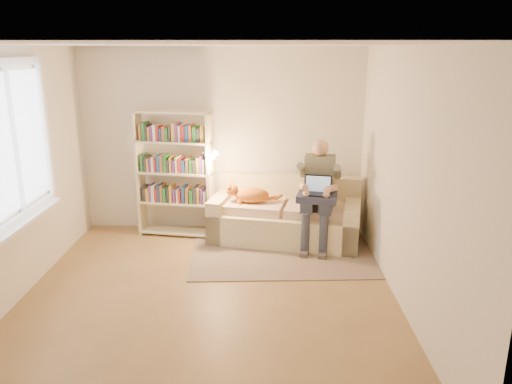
{
  "coord_description": "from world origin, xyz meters",
  "views": [
    {
      "loc": [
        0.57,
        -4.79,
        2.56
      ],
      "look_at": [
        0.49,
        1.0,
        0.9
      ],
      "focal_mm": 35.0,
      "sensor_mm": 36.0,
      "label": 1
    }
  ],
  "objects_px": {
    "laptop": "(317,189)",
    "person": "(318,188)",
    "bookshelf": "(175,168)",
    "cat": "(249,194)",
    "sofa": "(286,218)"
  },
  "relations": [
    {
      "from": "cat",
      "to": "bookshelf",
      "type": "distance_m",
      "value": 1.1
    },
    {
      "from": "person",
      "to": "laptop",
      "type": "distance_m",
      "value": 0.13
    },
    {
      "from": "person",
      "to": "cat",
      "type": "bearing_deg",
      "value": 178.52
    },
    {
      "from": "laptop",
      "to": "person",
      "type": "bearing_deg",
      "value": 84.76
    },
    {
      "from": "cat",
      "to": "laptop",
      "type": "xyz_separation_m",
      "value": [
        0.88,
        -0.33,
        0.17
      ]
    },
    {
      "from": "sofa",
      "to": "person",
      "type": "bearing_deg",
      "value": -18.76
    },
    {
      "from": "person",
      "to": "laptop",
      "type": "height_order",
      "value": "person"
    },
    {
      "from": "laptop",
      "to": "bookshelf",
      "type": "xyz_separation_m",
      "value": [
        -1.91,
        0.51,
        0.16
      ]
    },
    {
      "from": "person",
      "to": "bookshelf",
      "type": "distance_m",
      "value": 1.99
    },
    {
      "from": "person",
      "to": "cat",
      "type": "distance_m",
      "value": 0.95
    },
    {
      "from": "sofa",
      "to": "person",
      "type": "height_order",
      "value": "person"
    },
    {
      "from": "person",
      "to": "bookshelf",
      "type": "relative_size",
      "value": 0.8
    },
    {
      "from": "bookshelf",
      "to": "person",
      "type": "bearing_deg",
      "value": -1.86
    },
    {
      "from": "person",
      "to": "laptop",
      "type": "relative_size",
      "value": 3.65
    },
    {
      "from": "sofa",
      "to": "laptop",
      "type": "height_order",
      "value": "laptop"
    }
  ]
}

